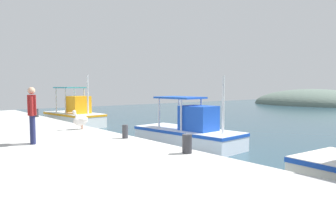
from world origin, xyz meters
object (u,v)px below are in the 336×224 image
fishing_boat_second (189,133)px  mooring_bollard_nearest (36,113)px  pelican (81,120)px  mooring_bollard_third (187,144)px  fisherman_standing (32,113)px  mooring_bollard_second (125,132)px  fishing_boat_nearest (74,116)px

fishing_boat_second → mooring_bollard_nearest: 9.95m
pelican → mooring_bollard_nearest: size_ratio=1.98×
pelican → mooring_bollard_nearest: 6.72m
fishing_boat_second → mooring_bollard_third: fishing_boat_second is taller
pelican → fisherman_standing: bearing=-48.7°
mooring_bollard_second → pelican: bearing=-176.1°
fishing_boat_second → mooring_bollard_second: size_ratio=11.03×
fishing_boat_nearest → mooring_bollard_nearest: fishing_boat_nearest is taller
mooring_bollard_second → fisherman_standing: bearing=-108.1°
fishing_boat_nearest → fishing_boat_second: fishing_boat_nearest is taller
fishing_boat_second → mooring_bollard_third: (3.80, -3.59, 0.46)m
mooring_bollard_second → mooring_bollard_third: bearing=0.0°
fisherman_standing → pelican: bearing=131.3°
fishing_boat_nearest → pelican: fishing_boat_nearest is taller
pelican → fisherman_standing: (2.26, -2.58, 0.58)m
fishing_boat_second → mooring_bollard_second: fishing_boat_second is taller
fishing_boat_nearest → mooring_bollard_third: (13.84, -2.64, 0.39)m
mooring_bollard_nearest → fishing_boat_nearest: bearing=106.2°
pelican → mooring_bollard_second: bearing=3.9°
fishing_boat_nearest → mooring_bollard_second: (10.66, -2.64, 0.37)m
mooring_bollard_third → fisherman_standing: bearing=-145.6°
fishing_boat_nearest → pelican: bearing=-20.9°
pelican → mooring_bollard_second: size_ratio=2.02×
mooring_bollard_nearest → mooring_bollard_third: 13.07m
fishing_boat_nearest → pelican: 8.03m
fishing_boat_nearest → mooring_bollard_second: size_ratio=10.54×
fishing_boat_second → mooring_bollard_nearest: bearing=-158.8°
fishing_boat_second → fisherman_standing: size_ratio=2.92×
fishing_boat_second → mooring_bollard_nearest: (-9.27, -3.59, 0.44)m
fishing_boat_nearest → fishing_boat_second: 10.08m
fisherman_standing → mooring_bollard_second: 3.03m
mooring_bollard_nearest → mooring_bollard_third: (13.07, 0.00, 0.02)m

